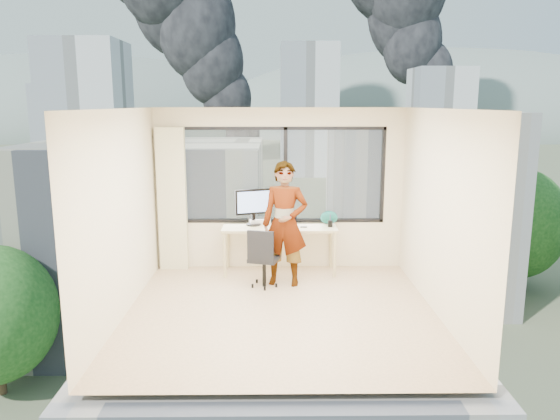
{
  "coord_description": "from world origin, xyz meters",
  "views": [
    {
      "loc": [
        -0.09,
        -6.51,
        2.66
      ],
      "look_at": [
        0.0,
        1.0,
        1.15
      ],
      "focal_mm": 34.08,
      "sensor_mm": 36.0,
      "label": 1
    }
  ],
  "objects_px": {
    "game_console": "(259,221)",
    "handbag": "(329,217)",
    "person": "(285,224)",
    "monitor": "(253,207)",
    "laptop": "(285,220)",
    "chair": "(264,257)",
    "desk": "(280,249)"
  },
  "relations": [
    {
      "from": "person",
      "to": "handbag",
      "type": "relative_size",
      "value": 6.66
    },
    {
      "from": "chair",
      "to": "monitor",
      "type": "xyz_separation_m",
      "value": [
        -0.18,
        0.78,
        0.59
      ]
    },
    {
      "from": "desk",
      "to": "game_console",
      "type": "distance_m",
      "value": 0.59
    },
    {
      "from": "person",
      "to": "laptop",
      "type": "relative_size",
      "value": 4.9
    },
    {
      "from": "person",
      "to": "monitor",
      "type": "bearing_deg",
      "value": 136.07
    },
    {
      "from": "monitor",
      "to": "handbag",
      "type": "xyz_separation_m",
      "value": [
        1.22,
        0.07,
        -0.19
      ]
    },
    {
      "from": "monitor",
      "to": "person",
      "type": "bearing_deg",
      "value": -73.38
    },
    {
      "from": "desk",
      "to": "handbag",
      "type": "height_order",
      "value": "handbag"
    },
    {
      "from": "monitor",
      "to": "handbag",
      "type": "bearing_deg",
      "value": -16.27
    },
    {
      "from": "laptop",
      "to": "chair",
      "type": "bearing_deg",
      "value": -114.67
    },
    {
      "from": "laptop",
      "to": "monitor",
      "type": "bearing_deg",
      "value": 165.76
    },
    {
      "from": "chair",
      "to": "laptop",
      "type": "distance_m",
      "value": 0.82
    },
    {
      "from": "person",
      "to": "chair",
      "type": "bearing_deg",
      "value": -149.91
    },
    {
      "from": "monitor",
      "to": "handbag",
      "type": "distance_m",
      "value": 1.23
    },
    {
      "from": "person",
      "to": "handbag",
      "type": "height_order",
      "value": "person"
    },
    {
      "from": "game_console",
      "to": "monitor",
      "type": "bearing_deg",
      "value": -134.26
    },
    {
      "from": "game_console",
      "to": "handbag",
      "type": "bearing_deg",
      "value": -17.8
    },
    {
      "from": "person",
      "to": "monitor",
      "type": "height_order",
      "value": "person"
    },
    {
      "from": "person",
      "to": "handbag",
      "type": "xyz_separation_m",
      "value": [
        0.73,
        0.74,
        -0.07
      ]
    },
    {
      "from": "game_console",
      "to": "person",
      "type": "bearing_deg",
      "value": -77.61
    },
    {
      "from": "person",
      "to": "laptop",
      "type": "bearing_deg",
      "value": 97.77
    },
    {
      "from": "desk",
      "to": "handbag",
      "type": "relative_size",
      "value": 6.5
    },
    {
      "from": "person",
      "to": "game_console",
      "type": "distance_m",
      "value": 0.92
    },
    {
      "from": "monitor",
      "to": "laptop",
      "type": "height_order",
      "value": "monitor"
    },
    {
      "from": "chair",
      "to": "handbag",
      "type": "distance_m",
      "value": 1.4
    },
    {
      "from": "person",
      "to": "game_console",
      "type": "relative_size",
      "value": 5.61
    },
    {
      "from": "desk",
      "to": "monitor",
      "type": "bearing_deg",
      "value": 164.96
    },
    {
      "from": "desk",
      "to": "laptop",
      "type": "distance_m",
      "value": 0.5
    },
    {
      "from": "desk",
      "to": "chair",
      "type": "xyz_separation_m",
      "value": [
        -0.23,
        -0.67,
        0.08
      ]
    },
    {
      "from": "game_console",
      "to": "handbag",
      "type": "relative_size",
      "value": 1.19
    },
    {
      "from": "person",
      "to": "game_console",
      "type": "xyz_separation_m",
      "value": [
        -0.4,
        0.82,
        -0.13
      ]
    },
    {
      "from": "game_console",
      "to": "handbag",
      "type": "xyz_separation_m",
      "value": [
        1.13,
        -0.08,
        0.07
      ]
    }
  ]
}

